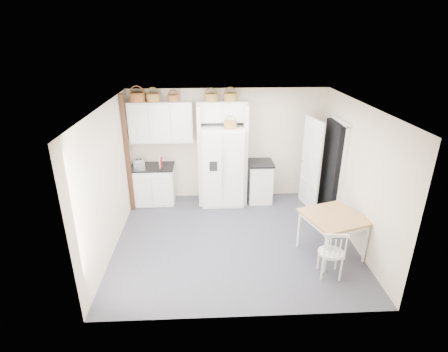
{
  "coord_description": "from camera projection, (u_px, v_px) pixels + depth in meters",
  "views": [
    {
      "loc": [
        -0.48,
        -5.8,
        3.76
      ],
      "look_at": [
        -0.18,
        0.4,
        1.17
      ],
      "focal_mm": 28.0,
      "sensor_mm": 36.0,
      "label": 1
    }
  ],
  "objects": [
    {
      "name": "basket_upper_a",
      "position": [
        137.0,
        97.0,
        7.47
      ],
      "size": [
        0.33,
        0.33,
        0.19
      ],
      "primitive_type": "cylinder",
      "color": "brown",
      "rests_on": "upper_cabinet"
    },
    {
      "name": "base_cab_right",
      "position": [
        260.0,
        182.0,
        8.24
      ],
      "size": [
        0.53,
        0.63,
        0.93
      ],
      "primitive_type": "cube",
      "color": "silver",
      "rests_on": "floor"
    },
    {
      "name": "basket_fridge_b",
      "position": [
        230.0,
        125.0,
        7.52
      ],
      "size": [
        0.28,
        0.28,
        0.15
      ],
      "primitive_type": "cylinder",
      "color": "brown",
      "rests_on": "refrigerator"
    },
    {
      "name": "doorway_void",
      "position": [
        332.0,
        170.0,
        7.44
      ],
      "size": [
        0.18,
        0.85,
        2.05
      ],
      "primitive_type": "cube",
      "color": "black",
      "rests_on": "floor"
    },
    {
      "name": "cookbook_red",
      "position": [
        161.0,
        163.0,
        7.84
      ],
      "size": [
        0.05,
        0.15,
        0.22
      ],
      "primitive_type": "cube",
      "rotation": [
        0.0,
        0.0,
        -0.1
      ],
      "color": "#AF121A",
      "rests_on": "counter_left"
    },
    {
      "name": "toaster",
      "position": [
        139.0,
        163.0,
        7.88
      ],
      "size": [
        0.27,
        0.17,
        0.18
      ],
      "primitive_type": "cube",
      "rotation": [
        0.0,
        0.0,
        0.09
      ],
      "color": "silver",
      "rests_on": "counter_left"
    },
    {
      "name": "refrigerator",
      "position": [
        222.0,
        166.0,
        7.98
      ],
      "size": [
        0.94,
        0.75,
        1.81
      ],
      "primitive_type": "cube",
      "color": "white",
      "rests_on": "floor"
    },
    {
      "name": "basket_bridge_a",
      "position": [
        211.0,
        97.0,
        7.55
      ],
      "size": [
        0.28,
        0.28,
        0.16
      ],
      "primitive_type": "cylinder",
      "color": "brown",
      "rests_on": "bridge_cabinet"
    },
    {
      "name": "trim_post",
      "position": [
        127.0,
        155.0,
        7.46
      ],
      "size": [
        0.09,
        0.09,
        2.6
      ],
      "primitive_type": "cube",
      "color": "black",
      "rests_on": "floor"
    },
    {
      "name": "upper_cabinet",
      "position": [
        161.0,
        122.0,
        7.7
      ],
      "size": [
        1.4,
        0.34,
        0.9
      ],
      "primitive_type": "cube",
      "color": "silver",
      "rests_on": "wall_back"
    },
    {
      "name": "fridge_panel_left",
      "position": [
        200.0,
        155.0,
        7.91
      ],
      "size": [
        0.08,
        0.6,
        2.3
      ],
      "primitive_type": "cube",
      "color": "silver",
      "rests_on": "floor"
    },
    {
      "name": "floor",
      "position": [
        234.0,
        239.0,
        6.81
      ],
      "size": [
        4.5,
        4.5,
        0.0
      ],
      "primitive_type": "plane",
      "color": "#454754",
      "rests_on": "ground"
    },
    {
      "name": "door_slab",
      "position": [
        311.0,
        164.0,
        7.73
      ],
      "size": [
        0.21,
        0.79,
        2.05
      ],
      "primitive_type": "cube",
      "rotation": [
        0.0,
        0.0,
        -1.36
      ],
      "color": "white",
      "rests_on": "floor"
    },
    {
      "name": "fridge_panel_right",
      "position": [
        245.0,
        155.0,
        7.95
      ],
      "size": [
        0.08,
        0.6,
        2.3
      ],
      "primitive_type": "cube",
      "color": "silver",
      "rests_on": "floor"
    },
    {
      "name": "wall_left",
      "position": [
        109.0,
        180.0,
        6.21
      ],
      "size": [
        0.0,
        4.0,
        4.0
      ],
      "primitive_type": "plane",
      "rotation": [
        1.57,
        0.0,
        1.57
      ],
      "color": "beige",
      "rests_on": "floor"
    },
    {
      "name": "bridge_cabinet",
      "position": [
        222.0,
        111.0,
        7.68
      ],
      "size": [
        1.12,
        0.34,
        0.45
      ],
      "primitive_type": "cube",
      "color": "silver",
      "rests_on": "wall_back"
    },
    {
      "name": "counter_right",
      "position": [
        261.0,
        163.0,
        8.05
      ],
      "size": [
        0.57,
        0.67,
        0.04
      ],
      "primitive_type": "cube",
      "color": "black",
      "rests_on": "base_cab_right"
    },
    {
      "name": "ceiling",
      "position": [
        236.0,
        106.0,
        5.81
      ],
      "size": [
        4.5,
        4.5,
        0.0
      ],
      "primitive_type": "plane",
      "color": "white",
      "rests_on": "wall_back"
    },
    {
      "name": "dining_table",
      "position": [
        331.0,
        235.0,
        6.23
      ],
      "size": [
        1.19,
        1.19,
        0.78
      ],
      "primitive_type": "cube",
      "rotation": [
        0.0,
        0.0,
        0.31
      ],
      "color": "olive",
      "rests_on": "floor"
    },
    {
      "name": "cookbook_cream",
      "position": [
        160.0,
        163.0,
        7.84
      ],
      "size": [
        0.06,
        0.15,
        0.22
      ],
      "primitive_type": "cube",
      "rotation": [
        0.0,
        0.0,
        0.2
      ],
      "color": "silver",
      "rests_on": "counter_left"
    },
    {
      "name": "wall_right",
      "position": [
        357.0,
        176.0,
        6.41
      ],
      "size": [
        0.0,
        4.0,
        4.0
      ],
      "primitive_type": "plane",
      "rotation": [
        1.57,
        0.0,
        -1.57
      ],
      "color": "beige",
      "rests_on": "floor"
    },
    {
      "name": "base_cab_left",
      "position": [
        154.0,
        185.0,
        8.13
      ],
      "size": [
        0.94,
        0.59,
        0.87
      ],
      "primitive_type": "cube",
      "color": "silver",
      "rests_on": "floor"
    },
    {
      "name": "basket_bridge_b",
      "position": [
        230.0,
        97.0,
        7.57
      ],
      "size": [
        0.29,
        0.29,
        0.17
      ],
      "primitive_type": "cylinder",
      "color": "brown",
      "rests_on": "bridge_cabinet"
    },
    {
      "name": "basket_upper_b",
      "position": [
        153.0,
        98.0,
        7.49
      ],
      "size": [
        0.29,
        0.29,
        0.17
      ],
      "primitive_type": "cylinder",
      "color": "brown",
      "rests_on": "upper_cabinet"
    },
    {
      "name": "windsor_chair",
      "position": [
        331.0,
        253.0,
        5.66
      ],
      "size": [
        0.46,
        0.42,
        0.86
      ],
      "primitive_type": "cube",
      "rotation": [
        0.0,
        0.0,
        -0.1
      ],
      "color": "silver",
      "rests_on": "floor"
    },
    {
      "name": "wall_back",
      "position": [
        228.0,
        145.0,
        8.16
      ],
      "size": [
        4.5,
        0.0,
        4.5
      ],
      "primitive_type": "plane",
      "rotation": [
        1.57,
        0.0,
        0.0
      ],
      "color": "beige",
      "rests_on": "floor"
    },
    {
      "name": "basket_upper_c",
      "position": [
        173.0,
        98.0,
        7.52
      ],
      "size": [
        0.24,
        0.24,
        0.14
      ],
      "primitive_type": "cylinder",
      "color": "brown",
      "rests_on": "upper_cabinet"
    },
    {
      "name": "counter_left",
      "position": [
        152.0,
        167.0,
        7.96
      ],
      "size": [
        0.98,
        0.63,
        0.04
      ],
      "primitive_type": "cube",
      "color": "black",
      "rests_on": "base_cab_left"
    }
  ]
}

